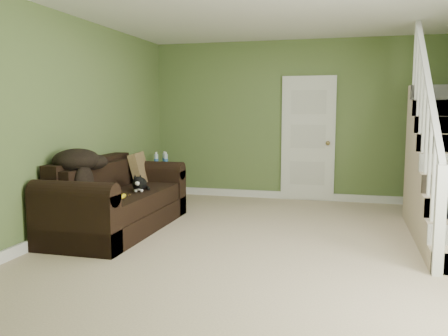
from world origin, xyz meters
The scene contains 14 objects.
floor centered at (0.00, 0.00, 0.00)m, with size 5.00×5.50×0.01m, color tan.
ceiling centered at (0.00, 0.00, 2.60)m, with size 5.00×5.50×0.01m, color white.
wall_back centered at (0.00, 2.75, 1.30)m, with size 5.00×0.04×2.60m, color #5D753F.
wall_front centered at (0.00, -2.75, 1.30)m, with size 5.00×0.04×2.60m, color #5D753F.
wall_left centered at (-2.50, 0.00, 1.30)m, with size 0.04×5.50×2.60m, color #5D753F.
baseboard_back centered at (0.00, 2.72, 0.06)m, with size 5.00×0.04×0.12m, color white.
baseboard_left centered at (-2.47, 0.00, 0.06)m, with size 0.04×5.50×0.12m, color white.
door centered at (0.10, 2.71, 1.01)m, with size 0.86×0.12×2.02m.
sofa centered at (-2.02, 0.14, 0.34)m, with size 0.96×2.23×0.88m.
side_table centered at (-2.12, 1.90, 0.30)m, with size 0.51×0.51×0.81m.
cat centered at (-1.76, 0.26, 0.56)m, with size 0.29×0.47×0.23m.
banana centered at (-1.71, -0.27, 0.50)m, with size 0.05×0.19×0.05m, color yellow.
throw_pillow centered at (-2.06, 0.92, 0.67)m, with size 0.11×0.43×0.43m, color brown.
throw_blanket centered at (-2.25, -0.33, 0.91)m, with size 0.48×0.63×0.26m, color black.
Camera 1 is at (0.76, -5.08, 1.48)m, focal length 38.00 mm.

